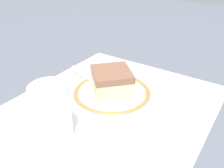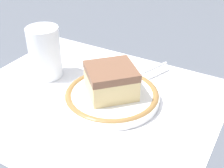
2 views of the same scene
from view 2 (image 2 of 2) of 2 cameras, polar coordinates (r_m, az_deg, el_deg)
The scene contains 8 objects.
ground_plane at distance 0.56m, azimuth -4.25°, elevation -2.85°, with size 2.40×2.40×0.00m, color #4C515B.
placemat at distance 0.56m, azimuth -4.25°, elevation -2.79°, with size 0.46×0.39×0.00m, color white.
plate at distance 0.54m, azimuth -0.00°, elevation -2.27°, with size 0.17×0.17×0.02m.
cake_slice at distance 0.53m, azimuth -0.19°, elevation 0.64°, with size 0.12×0.12×0.05m.
spoon at distance 0.58m, azimuth 4.06°, elevation 1.40°, with size 0.06×0.13×0.01m.
cup at distance 0.62m, azimuth -12.70°, elevation 5.44°, with size 0.06×0.06×0.10m.
napkin at distance 0.59m, azimuth -18.57°, elevation -2.11°, with size 0.13×0.10×0.00m, color white.
sugar_packet at distance 0.45m, azimuth -10.35°, elevation -13.02°, with size 0.05×0.03×0.01m, color white.
Camera 2 is at (0.26, -0.37, 0.32)m, focal length 47.69 mm.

